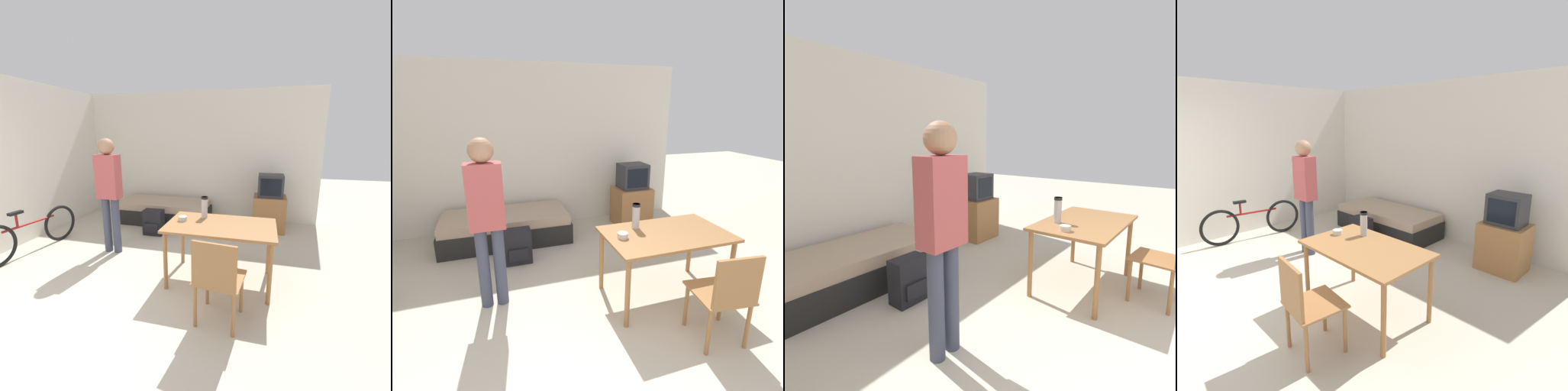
# 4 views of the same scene
# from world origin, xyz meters

# --- Properties ---
(wall_back) EXTENTS (5.49, 0.06, 2.70)m
(wall_back) POSITION_xyz_m (0.00, 3.89, 1.35)
(wall_back) COLOR silver
(wall_back) RESTS_ON ground_plane
(daybed) EXTENTS (1.91, 0.90, 0.45)m
(daybed) POSITION_xyz_m (-0.37, 3.33, 0.22)
(daybed) COLOR black
(daybed) RESTS_ON ground_plane
(tv) EXTENTS (0.60, 0.52, 1.08)m
(tv) POSITION_xyz_m (1.79, 3.35, 0.48)
(tv) COLOR #9E6B3D
(tv) RESTS_ON ground_plane
(dining_table) EXTENTS (1.31, 0.80, 0.75)m
(dining_table) POSITION_xyz_m (1.17, 1.31, 0.67)
(dining_table) COLOR #9E6B3D
(dining_table) RESTS_ON ground_plane
(wooden_chair) EXTENTS (0.50, 0.50, 0.90)m
(wooden_chair) POSITION_xyz_m (1.27, 0.50, 0.52)
(wooden_chair) COLOR #9E6B3D
(wooden_chair) RESTS_ON ground_plane
(person_standing) EXTENTS (0.34, 0.24, 1.76)m
(person_standing) POSITION_xyz_m (-0.60, 1.73, 1.04)
(person_standing) COLOR #3D4256
(person_standing) RESTS_ON ground_plane
(thermos_flask) EXTENTS (0.09, 0.09, 0.28)m
(thermos_flask) POSITION_xyz_m (0.92, 1.52, 0.91)
(thermos_flask) COLOR #B7B7BC
(thermos_flask) RESTS_ON dining_table
(mate_bowl) EXTENTS (0.11, 0.11, 0.06)m
(mate_bowl) POSITION_xyz_m (0.68, 1.33, 0.78)
(mate_bowl) COLOR beige
(mate_bowl) RESTS_ON dining_table
(backpack) EXTENTS (0.36, 0.24, 0.47)m
(backpack) POSITION_xyz_m (-0.27, 2.56, 0.23)
(backpack) COLOR black
(backpack) RESTS_ON ground_plane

